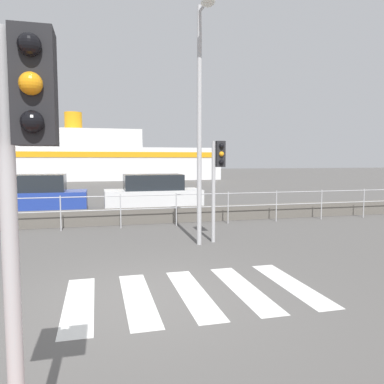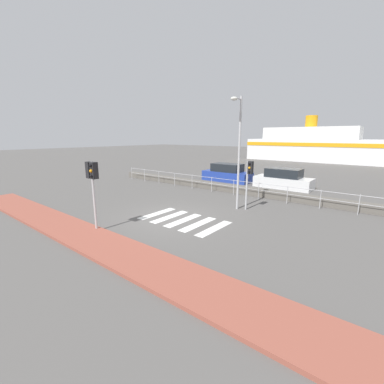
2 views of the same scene
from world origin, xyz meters
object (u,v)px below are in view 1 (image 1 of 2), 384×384
at_px(ferry_boat, 97,159).
at_px(parked_car_blue, 33,196).
at_px(streetlamp, 201,99).
at_px(traffic_light_far, 218,168).
at_px(parked_car_white, 153,194).
at_px(traffic_light_near, 6,135).

height_order(ferry_boat, parked_car_blue, ferry_boat).
bearing_deg(streetlamp, traffic_light_far, 32.25).
relative_size(traffic_light_far, parked_car_white, 0.62).
relative_size(traffic_light_near, ferry_boat, 0.12).
bearing_deg(streetlamp, parked_car_blue, 123.83).
height_order(traffic_light_near, traffic_light_far, traffic_light_near).
xyz_separation_m(traffic_light_near, parked_car_blue, (-2.10, 14.32, -1.68)).
relative_size(streetlamp, parked_car_blue, 1.37).
xyz_separation_m(traffic_light_near, traffic_light_far, (3.61, 6.96, -0.37)).
xyz_separation_m(traffic_light_far, ferry_boat, (-2.99, 32.50, 0.32)).
relative_size(ferry_boat, parked_car_blue, 5.70).
bearing_deg(parked_car_blue, parked_car_white, 0.00).
height_order(streetlamp, ferry_boat, ferry_boat).
relative_size(parked_car_blue, parked_car_white, 1.02).
height_order(streetlamp, parked_car_blue, streetlamp).
bearing_deg(parked_car_white, ferry_boat, 95.35).
distance_m(streetlamp, parked_car_white, 8.29).
bearing_deg(traffic_light_far, streetlamp, -147.75).
bearing_deg(traffic_light_far, ferry_boat, 95.25).
distance_m(traffic_light_far, ferry_boat, 32.64).
height_order(traffic_light_far, ferry_boat, ferry_boat).
bearing_deg(traffic_light_near, traffic_light_far, 62.59).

